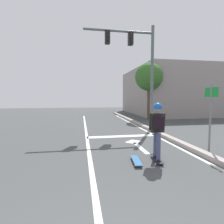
{
  "coord_description": "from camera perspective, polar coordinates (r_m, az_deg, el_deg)",
  "views": [
    {
      "loc": [
        -0.01,
        -0.66,
        1.73
      ],
      "look_at": [
        1.3,
        6.84,
        1.11
      ],
      "focal_mm": 28.11,
      "sensor_mm": 36.0,
      "label": 1
    }
  ],
  "objects": [
    {
      "name": "lane_line_curbside",
      "position": [
        7.64,
        16.21,
        -8.58
      ],
      "size": [
        0.12,
        20.0,
        0.01
      ],
      "primitive_type": "cube",
      "color": "silver",
      "rests_on": "ground"
    },
    {
      "name": "stop_bar",
      "position": [
        7.97,
        3.67,
        -7.84
      ],
      "size": [
        3.24,
        0.4,
        0.01
      ],
      "primitive_type": "cube",
      "color": "silver",
      "rests_on": "ground"
    },
    {
      "name": "lane_line_center",
      "position": [
        6.89,
        -7.93,
        -9.89
      ],
      "size": [
        0.12,
        20.0,
        0.01
      ],
      "primitive_type": "cube",
      "color": "silver",
      "rests_on": "ground"
    },
    {
      "name": "street_sign_post",
      "position": [
        6.28,
        29.45,
        1.15
      ],
      "size": [
        0.15,
        0.44,
        2.15
      ],
      "color": "slate",
      "rests_on": "ground"
    },
    {
      "name": "building_block",
      "position": [
        21.65,
        24.52,
        5.93
      ],
      "size": [
        13.49,
        9.94,
        4.71
      ],
      "primitive_type": "cube",
      "color": "gray",
      "rests_on": "ground"
    },
    {
      "name": "lane_arrow_head",
      "position": [
        7.05,
        6.96,
        -9.54
      ],
      "size": [
        0.71,
        0.71,
        0.01
      ],
      "primitive_type": "cube",
      "rotation": [
        0.0,
        0.0,
        0.79
      ],
      "color": "silver",
      "rests_on": "ground"
    },
    {
      "name": "skater",
      "position": [
        4.87,
        14.59,
        -3.88
      ],
      "size": [
        0.42,
        0.59,
        1.52
      ],
      "color": "#43476C",
      "rests_on": "skateboard"
    },
    {
      "name": "roadside_tree",
      "position": [
        14.08,
        11.91,
        11.06
      ],
      "size": [
        2.14,
        2.14,
        4.41
      ],
      "color": "brown",
      "rests_on": "ground"
    },
    {
      "name": "lane_arrow_stem",
      "position": [
        6.27,
        9.25,
        -11.38
      ],
      "size": [
        0.16,
        1.4,
        0.01
      ],
      "primitive_type": "cube",
      "color": "silver",
      "rests_on": "ground"
    },
    {
      "name": "skateboard",
      "position": [
        5.11,
        14.31,
        -14.49
      ],
      "size": [
        0.34,
        0.83,
        0.08
      ],
      "color": "black",
      "rests_on": "ground"
    },
    {
      "name": "spare_skateboard",
      "position": [
        4.87,
        7.91,
        -15.37
      ],
      "size": [
        0.29,
        0.79,
        0.08
      ],
      "color": "#285D91",
      "rests_on": "ground"
    },
    {
      "name": "traffic_signal_mast",
      "position": [
        9.73,
        7.84,
        17.1
      ],
      "size": [
        3.73,
        0.34,
        5.52
      ],
      "color": "slate",
      "rests_on": "ground"
    },
    {
      "name": "curb_strip",
      "position": [
        7.73,
        17.91,
        -7.95
      ],
      "size": [
        0.24,
        24.0,
        0.14
      ],
      "primitive_type": "cube",
      "color": "#A39691",
      "rests_on": "ground"
    }
  ]
}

